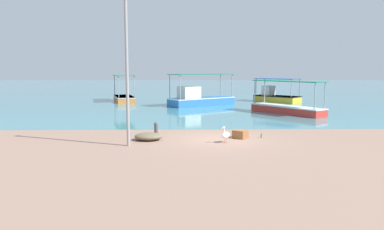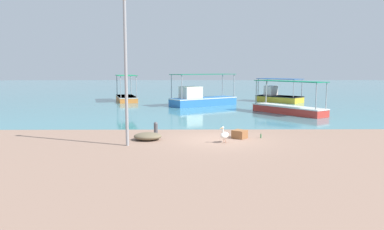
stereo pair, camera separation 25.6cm
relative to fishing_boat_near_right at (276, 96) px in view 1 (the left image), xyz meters
The scene contains 12 objects.
ground 22.31m from the fishing_boat_near_right, 111.07° to the right, with size 120.00×120.00×0.00m, color #8E6D5B.
harbor_water 28.35m from the fishing_boat_near_right, 106.44° to the left, with size 110.00×90.00×0.00m, color teal.
fishing_boat_near_right is the anchor object (origin of this frame).
fishing_boat_outer 10.42m from the fishing_boat_near_right, 99.12° to the right, with size 4.85×6.09×2.55m.
fishing_boat_center 16.11m from the fishing_boat_near_right, behind, with size 3.16×5.58×2.79m.
fishing_boat_near_left 9.09m from the fishing_boat_near_right, 154.90° to the right, with size 6.61×5.39×2.97m.
pelican 23.01m from the fishing_boat_near_right, 109.65° to the right, with size 0.59×0.70×0.80m.
lamp_post 25.63m from the fishing_boat_near_right, 118.79° to the right, with size 0.28×0.28×6.73m.
mooring_bollard 22.33m from the fishing_boat_near_right, 120.12° to the right, with size 0.22×0.22×0.67m.
net_pile 23.88m from the fishing_boat_near_right, 118.68° to the right, with size 1.37×1.17×0.37m, color brown.
cargo_crate 21.67m from the fishing_boat_near_right, 108.46° to the right, with size 0.61×0.63×0.42m, color brown.
glass_bottle 21.31m from the fishing_boat_near_right, 105.72° to the right, with size 0.07×0.07×0.27m.
Camera 1 is at (-1.70, -18.33, 3.52)m, focal length 35.00 mm.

